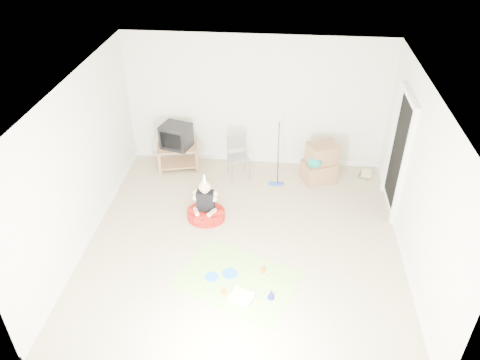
# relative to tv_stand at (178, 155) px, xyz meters

# --- Properties ---
(ground) EXTENTS (5.00, 5.00, 0.00)m
(ground) POSITION_rel_tv_stand_xyz_m (1.50, -2.07, -0.29)
(ground) COLOR tan
(ground) RESTS_ON ground
(doorway_recess) EXTENTS (0.02, 0.90, 2.05)m
(doorway_recess) POSITION_rel_tv_stand_xyz_m (3.98, -0.87, 0.74)
(doorway_recess) COLOR black
(doorway_recess) RESTS_ON ground
(tv_stand) EXTENTS (0.87, 0.65, 0.49)m
(tv_stand) POSITION_rel_tv_stand_xyz_m (0.00, 0.00, 0.00)
(tv_stand) COLOR #936642
(tv_stand) RESTS_ON ground
(crt_tv) EXTENTS (0.64, 0.58, 0.46)m
(crt_tv) POSITION_rel_tv_stand_xyz_m (0.00, 0.00, 0.43)
(crt_tv) COLOR black
(crt_tv) RESTS_ON tv_stand
(folding_chair) EXTENTS (0.49, 0.48, 0.85)m
(folding_chair) POSITION_rel_tv_stand_xyz_m (1.23, -0.18, 0.13)
(folding_chair) COLOR gray
(folding_chair) RESTS_ON ground
(cardboard_boxes) EXTENTS (0.72, 0.66, 0.75)m
(cardboard_boxes) POSITION_rel_tv_stand_xyz_m (2.77, -0.16, 0.07)
(cardboard_boxes) COLOR #936A47
(cardboard_boxes) RESTS_ON ground
(floor_mop) EXTENTS (0.29, 0.39, 1.15)m
(floor_mop) POSITION_rel_tv_stand_xyz_m (1.97, -0.41, -0.02)
(floor_mop) COLOR blue
(floor_mop) RESTS_ON ground
(book_pile) EXTENTS (0.29, 0.33, 0.09)m
(book_pile) POSITION_rel_tv_stand_xyz_m (3.70, 0.07, -0.24)
(book_pile) COLOR #226646
(book_pile) RESTS_ON ground
(seated_woman) EXTENTS (0.65, 0.65, 0.92)m
(seated_woman) POSITION_rel_tv_stand_xyz_m (0.81, -1.58, -0.08)
(seated_woman) COLOR #A8190F
(seated_woman) RESTS_ON ground
(party_mat) EXTENTS (1.98, 1.73, 0.01)m
(party_mat) POSITION_rel_tv_stand_xyz_m (1.50, -2.96, -0.28)
(party_mat) COLOR #ED3298
(party_mat) RESTS_ON ground
(birthday_cake) EXTENTS (0.37, 0.33, 0.15)m
(birthday_cake) POSITION_rel_tv_stand_xyz_m (1.59, -3.32, -0.24)
(birthday_cake) COLOR white
(birthday_cake) RESTS_ON party_mat
(blue_plate_near) EXTENTS (0.27, 0.27, 0.01)m
(blue_plate_near) POSITION_rel_tv_stand_xyz_m (1.36, -2.85, -0.27)
(blue_plate_near) COLOR blue
(blue_plate_near) RESTS_ON party_mat
(blue_plate_far) EXTENTS (0.28, 0.28, 0.01)m
(blue_plate_far) POSITION_rel_tv_stand_xyz_m (1.11, -2.94, -0.28)
(blue_plate_far) COLOR blue
(blue_plate_far) RESTS_ON party_mat
(orange_cup_near) EXTENTS (0.09, 0.09, 0.08)m
(orange_cup_near) POSITION_rel_tv_stand_xyz_m (1.85, -2.76, -0.24)
(orange_cup_near) COLOR #D75B17
(orange_cup_near) RESTS_ON party_mat
(orange_cup_far) EXTENTS (0.11, 0.11, 0.09)m
(orange_cup_far) POSITION_rel_tv_stand_xyz_m (1.33, -3.24, -0.24)
(orange_cup_far) COLOR #D75B17
(orange_cup_far) RESTS_ON party_mat
(blue_party_hat) EXTENTS (0.13, 0.13, 0.16)m
(blue_party_hat) POSITION_rel_tv_stand_xyz_m (2.00, -3.25, -0.20)
(blue_party_hat) COLOR #1822A8
(blue_party_hat) RESTS_ON party_mat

